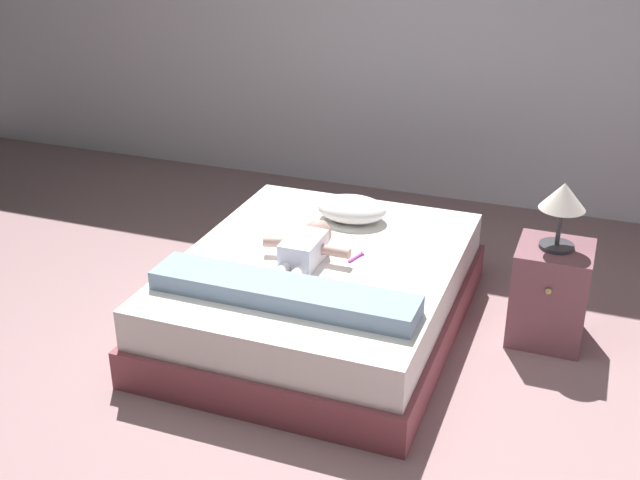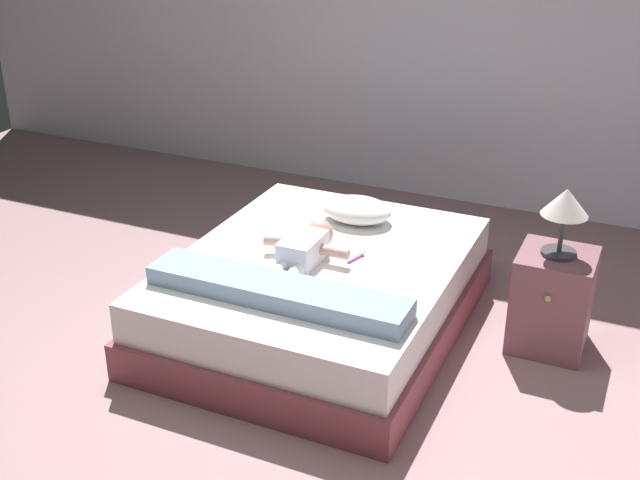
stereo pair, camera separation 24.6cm
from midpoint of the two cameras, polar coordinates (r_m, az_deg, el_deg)
ground_plane at (r=3.87m, az=-6.25°, el=-11.43°), size 8.00×8.00×0.00m
wall_behind_bed at (r=5.97m, az=8.21°, el=14.87°), size 8.00×0.12×2.51m
bed at (r=4.32m, az=1.63°, el=-3.79°), size 1.46×1.82×0.42m
pillow at (r=4.64m, az=4.19°, el=2.14°), size 0.41×0.31×0.14m
baby at (r=4.16m, az=0.63°, el=-0.59°), size 0.48×0.62×0.15m
toothbrush at (r=4.21m, az=4.32°, el=-1.28°), size 0.05×0.14×0.02m
nightstand at (r=4.33m, az=17.77°, el=-4.16°), size 0.38×0.41×0.53m
lamp at (r=4.11m, az=18.72°, el=2.26°), size 0.23×0.23×0.35m
blanket at (r=3.80m, az=-1.26°, el=-3.68°), size 1.31×0.25×0.09m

